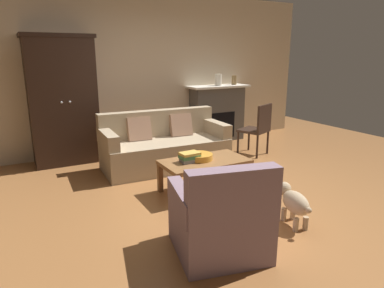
% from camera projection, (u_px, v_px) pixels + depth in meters
% --- Properties ---
extents(ground_plane, '(9.60, 9.60, 0.00)m').
position_uv_depth(ground_plane, '(211.00, 192.00, 4.46)').
color(ground_plane, '#9E6638').
extents(back_wall, '(7.20, 0.10, 2.80)m').
position_uv_depth(back_wall, '(139.00, 72.00, 6.27)').
color(back_wall, beige).
rests_on(back_wall, ground).
extents(fireplace, '(1.26, 0.48, 1.12)m').
position_uv_depth(fireplace, '(217.00, 113.00, 6.99)').
color(fireplace, '#4C4947').
rests_on(fireplace, ground).
extents(armoire, '(1.06, 0.57, 2.02)m').
position_uv_depth(armoire, '(63.00, 100.00, 5.44)').
color(armoire, black).
rests_on(armoire, ground).
extents(couch, '(1.96, 0.94, 0.86)m').
position_uv_depth(couch, '(164.00, 147.00, 5.39)').
color(couch, tan).
rests_on(couch, ground).
extents(coffee_table, '(1.10, 0.60, 0.42)m').
position_uv_depth(coffee_table, '(205.00, 164.00, 4.40)').
color(coffee_table, olive).
rests_on(coffee_table, ground).
extents(fruit_bowl, '(0.33, 0.33, 0.08)m').
position_uv_depth(fruit_bowl, '(200.00, 157.00, 4.39)').
color(fruit_bowl, orange).
rests_on(fruit_bowl, coffee_table).
extents(book_stack, '(0.26, 0.19, 0.12)m').
position_uv_depth(book_stack, '(190.00, 157.00, 4.30)').
color(book_stack, gray).
rests_on(book_stack, coffee_table).
extents(mantel_vase_cream, '(0.13, 0.13, 0.22)m').
position_uv_depth(mantel_vase_cream, '(218.00, 80.00, 6.80)').
color(mantel_vase_cream, beige).
rests_on(mantel_vase_cream, fireplace).
extents(mantel_vase_bronze, '(0.10, 0.10, 0.19)m').
position_uv_depth(mantel_vase_bronze, '(234.00, 80.00, 6.98)').
color(mantel_vase_bronze, olive).
rests_on(mantel_vase_bronze, fireplace).
extents(armchair_near_left, '(0.92, 0.92, 0.88)m').
position_uv_depth(armchair_near_left, '(221.00, 220.00, 3.02)').
color(armchair_near_left, gray).
rests_on(armchair_near_left, ground).
extents(side_chair_wooden, '(0.57, 0.57, 0.90)m').
position_uv_depth(side_chair_wooden, '(258.00, 126.00, 5.96)').
color(side_chair_wooden, black).
rests_on(side_chair_wooden, ground).
extents(dog, '(0.29, 0.56, 0.39)m').
position_uv_depth(dog, '(294.00, 202.00, 3.57)').
color(dog, tan).
rests_on(dog, ground).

